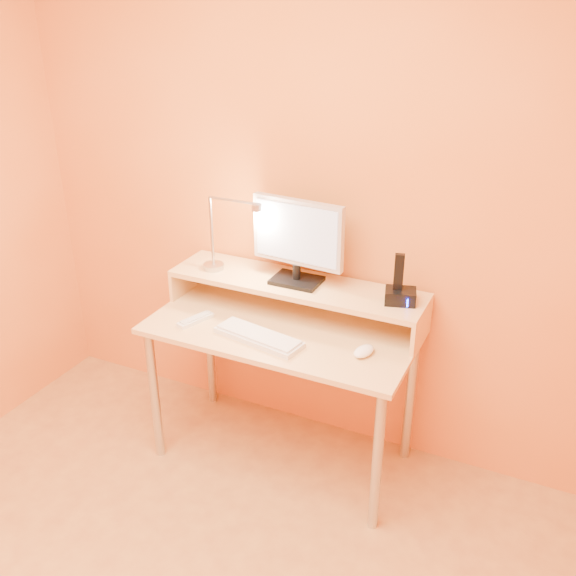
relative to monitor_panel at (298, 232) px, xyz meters
The scene contains 25 objects.
wall_back 0.21m from the monitor_panel, 91.30° to the left, with size 3.00×0.04×2.50m, color orange.
desk_leg_fl 1.03m from the monitor_panel, 143.48° to the right, with size 0.04×0.04×0.69m, color #B6B6B6.
desk_leg_fr 1.03m from the monitor_panel, 36.88° to the right, with size 0.04×0.04×0.69m, color #B6B6B6.
desk_leg_bl 0.95m from the monitor_panel, behind, with size 0.04×0.04×0.69m, color #B6B6B6.
desk_leg_br 0.95m from the monitor_panel, ahead, with size 0.04×0.04×0.69m, color #B6B6B6.
desk_lower 0.44m from the monitor_panel, 91.30° to the right, with size 1.20×0.60×0.03m, color #E7AE70.
shelf_riser_left 0.68m from the monitor_panel, behind, with size 0.02×0.30×0.14m, color #E7AE70.
shelf_riser_right 0.67m from the monitor_panel, ahead, with size 0.02×0.30×0.14m, color #E7AE70.
desk_shelf 0.25m from the monitor_panel, 109.93° to the right, with size 1.20×0.30×0.03m, color #E7AE70.
monitor_foot 0.23m from the monitor_panel, 90.00° to the right, with size 0.22×0.16×0.02m, color black.
monitor_neck 0.19m from the monitor_panel, 90.00° to the right, with size 0.04×0.04×0.07m, color black.
monitor_panel is the anchor object (origin of this frame).
monitor_back 0.02m from the monitor_panel, 90.00° to the left, with size 0.39×0.01×0.25m, color black.
monitor_screen 0.02m from the monitor_panel, 90.00° to the right, with size 0.40×0.00×0.26m, color #AAB6D6.
lamp_base 0.48m from the monitor_panel, behind, with size 0.10×0.10×0.03m, color #B6B6B6.
lamp_post 0.43m from the monitor_panel, behind, with size 0.01×0.01×0.33m, color #B6B6B6.
lamp_arm 0.33m from the monitor_panel, behind, with size 0.01×0.01×0.24m, color #B6B6B6.
lamp_head 0.21m from the monitor_panel, 167.54° to the right, with size 0.04×0.04×0.03m, color #B6B6B6.
lamp_bulb 0.20m from the monitor_panel, 167.54° to the right, with size 0.03×0.03×0.00m, color #FFEAC6.
phone_dock 0.53m from the monitor_panel, ahead, with size 0.13×0.10×0.06m, color black.
phone_handset 0.48m from the monitor_panel, ahead, with size 0.04×0.03×0.16m, color black.
phone_led 0.57m from the monitor_panel, ahead, with size 0.01×0.00×0.04m, color #1635FF.
keyboard 0.49m from the monitor_panel, 98.52° to the right, with size 0.40×0.13×0.02m, color silver.
mouse 0.60m from the monitor_panel, 29.60° to the right, with size 0.06×0.11×0.04m, color white.
remote_control 0.61m from the monitor_panel, 143.62° to the right, with size 0.05×0.18×0.02m, color silver.
Camera 1 is at (1.09, -1.07, 2.10)m, focal length 39.70 mm.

